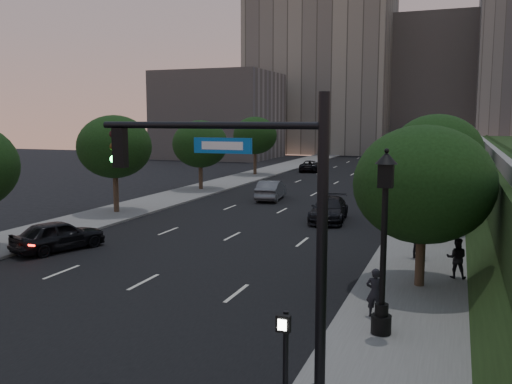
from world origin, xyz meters
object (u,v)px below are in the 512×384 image
at_px(sedan_far_left, 310,166).
at_px(sedan_near_right, 329,209).
at_px(traffic_signal_mast, 273,245).
at_px(sedan_near_left, 59,235).
at_px(pedestrian_c, 419,238).
at_px(sedan_mid_left, 271,190).
at_px(pedestrian_b, 457,258).
at_px(sedan_far_right, 393,187).
at_px(street_lamp, 383,251).
at_px(pedestrian_a, 375,293).

relative_size(sedan_far_left, sedan_near_right, 0.95).
bearing_deg(traffic_signal_mast, sedan_near_left, 145.56).
bearing_deg(pedestrian_c, sedan_mid_left, -37.85).
bearing_deg(sedan_far_left, sedan_mid_left, 88.99).
bearing_deg(pedestrian_b, sedan_far_left, -68.72).
xyz_separation_m(sedan_far_right, pedestrian_c, (3.47, -20.96, 0.33)).
distance_m(sedan_near_left, sedan_far_right, 28.29).
height_order(street_lamp, sedan_near_left, street_lamp).
bearing_deg(traffic_signal_mast, sedan_far_left, 103.93).
height_order(sedan_far_left, pedestrian_b, pedestrian_b).
bearing_deg(sedan_mid_left, pedestrian_a, 108.74).
bearing_deg(street_lamp, sedan_far_right, 95.78).
xyz_separation_m(pedestrian_a, pedestrian_c, (0.78, 8.10, 0.16)).
bearing_deg(sedan_far_right, traffic_signal_mast, -90.35).
distance_m(traffic_signal_mast, street_lamp, 5.03).
distance_m(traffic_signal_mast, sedan_near_left, 17.81).
xyz_separation_m(sedan_near_left, sedan_far_right, (13.25, 25.00, 0.00)).
xyz_separation_m(pedestrian_a, pedestrian_b, (2.42, 5.48, 0.02)).
relative_size(pedestrian_a, pedestrian_c, 0.83).
xyz_separation_m(street_lamp, pedestrian_c, (0.40, 9.41, -1.53)).
relative_size(sedan_near_right, pedestrian_b, 3.20).
distance_m(sedan_near_right, sedan_far_right, 12.93).
bearing_deg(pedestrian_b, traffic_signal_mast, 70.37).
relative_size(sedan_far_right, pedestrian_b, 2.79).
bearing_deg(sedan_far_right, pedestrian_c, -82.98).
height_order(sedan_mid_left, sedan_far_left, sedan_mid_left).
distance_m(sedan_mid_left, pedestrian_a, 26.40).
height_order(sedan_far_right, pedestrian_a, pedestrian_a).
xyz_separation_m(street_lamp, pedestrian_a, (-0.38, 1.31, -1.69)).
bearing_deg(sedan_near_left, pedestrian_b, -155.61).
bearing_deg(sedan_far_right, sedan_near_left, -120.31).
distance_m(traffic_signal_mast, sedan_far_right, 35.08).
relative_size(sedan_mid_left, sedan_far_right, 1.06).
height_order(sedan_near_right, sedan_far_right, sedan_far_right).
relative_size(traffic_signal_mast, street_lamp, 1.25).
bearing_deg(sedan_far_left, traffic_signal_mast, 95.54).
height_order(street_lamp, pedestrian_a, street_lamp).
height_order(sedan_near_right, pedestrian_a, pedestrian_a).
xyz_separation_m(sedan_near_left, sedan_near_right, (10.71, 12.32, -0.02)).
distance_m(sedan_near_left, sedan_near_right, 16.32).
xyz_separation_m(sedan_far_left, sedan_near_right, (9.51, -31.36, 0.07)).
height_order(traffic_signal_mast, pedestrian_c, traffic_signal_mast).
height_order(traffic_signal_mast, sedan_near_right, traffic_signal_mast).
distance_m(street_lamp, pedestrian_b, 7.28).
relative_size(street_lamp, sedan_mid_left, 1.17).
relative_size(sedan_near_left, sedan_mid_left, 0.94).
distance_m(traffic_signal_mast, pedestrian_a, 6.64).
height_order(sedan_near_right, pedestrian_c, pedestrian_c).
relative_size(pedestrian_a, pedestrian_b, 0.98).
bearing_deg(sedan_far_right, pedestrian_b, -80.16).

